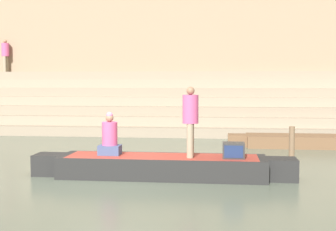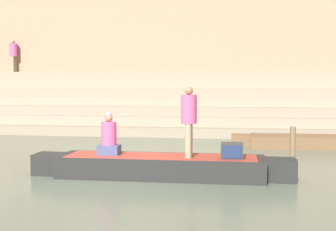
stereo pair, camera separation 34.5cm
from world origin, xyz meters
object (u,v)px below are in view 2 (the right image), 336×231
tv_set (232,151)px  rowboat_main (161,166)px  person_standing (189,117)px  person_rowing (109,138)px  mooring_post (293,148)px  person_on_steps (13,54)px  moored_boat_shore (320,141)px

tv_set → rowboat_main: bearing=-175.7°
person_standing → person_rowing: 2.08m
person_rowing → mooring_post: (4.61, 1.56, -0.37)m
rowboat_main → mooring_post: bearing=29.4°
person_standing → tv_set: 1.28m
rowboat_main → person_on_steps: 15.80m
mooring_post → moored_boat_shore: bearing=71.2°
person_rowing → moored_boat_shore: size_ratio=0.17×
tv_set → moored_boat_shore: tv_set is taller
person_rowing → mooring_post: person_rowing is taller
rowboat_main → mooring_post: mooring_post is taller
tv_set → mooring_post: 2.35m
person_standing → moored_boat_shore: person_standing is taller
tv_set → moored_boat_shore: bearing=70.6°
person_standing → person_rowing: (-2.00, 0.14, -0.55)m
person_standing → mooring_post: person_standing is taller
rowboat_main → tv_set: tv_set is taller
mooring_post → person_on_steps: size_ratio=0.68×
rowboat_main → person_standing: person_standing is taller
tv_set → mooring_post: (1.59, 1.72, -0.14)m
mooring_post → person_standing: bearing=-146.8°
rowboat_main → mooring_post: size_ratio=5.68×
person_rowing → tv_set: bearing=-9.7°
rowboat_main → person_standing: 1.39m
tv_set → person_standing: bearing=-173.5°
person_standing → tv_set: size_ratio=3.28×
rowboat_main → moored_boat_shore: size_ratio=1.03×
moored_boat_shore → mooring_post: mooring_post is taller
rowboat_main → person_rowing: (-1.31, 0.06, 0.65)m
moored_boat_shore → rowboat_main: bearing=-134.7°
moored_boat_shore → person_on_steps: (-14.44, 6.14, 3.55)m
person_standing → mooring_post: 3.25m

